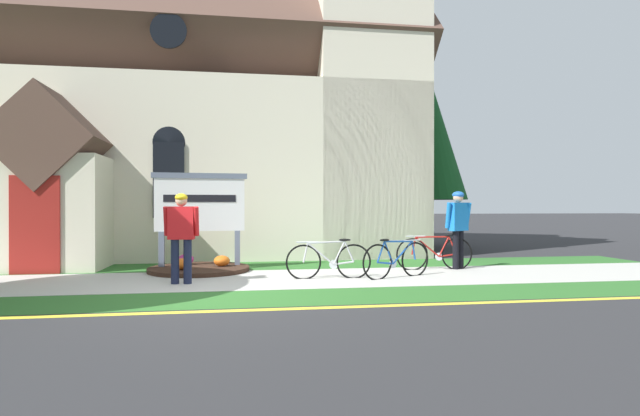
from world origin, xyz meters
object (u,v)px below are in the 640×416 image
cyclist_in_red_jersey (458,223)px  roadside_conifer (423,128)px  bicycle_silver (396,259)px  bicycle_black (435,253)px  bicycle_orange (329,260)px  church_sign (200,206)px  cyclist_in_green_jersey (181,231)px

cyclist_in_red_jersey → roadside_conifer: 6.96m
bicycle_silver → roadside_conifer: size_ratio=0.24×
bicycle_black → bicycle_orange: (-2.61, -1.00, -0.01)m
church_sign → cyclist_in_green_jersey: 2.09m
church_sign → cyclist_in_green_jersey: bearing=-94.9°
church_sign → roadside_conifer: bearing=36.1°
bicycle_silver → bicycle_black: (1.25, 1.09, 0.01)m
bicycle_orange → cyclist_in_red_jersey: bearing=17.6°
bicycle_orange → roadside_conifer: roadside_conifer is taller
bicycle_silver → bicycle_orange: (-1.36, 0.09, -0.01)m
church_sign → bicycle_black: size_ratio=1.22×
bicycle_black → church_sign: bearing=171.6°
bicycle_orange → cyclist_in_green_jersey: cyclist_in_green_jersey is taller
bicycle_orange → cyclist_in_red_jersey: cyclist_in_red_jersey is taller
bicycle_silver → cyclist_in_green_jersey: cyclist_in_green_jersey is taller
bicycle_black → roadside_conifer: size_ratio=0.27×
cyclist_in_green_jersey → roadside_conifer: bearing=44.6°
church_sign → bicycle_silver: size_ratio=1.38×
bicycle_silver → church_sign: bearing=155.0°
church_sign → cyclist_in_red_jersey: church_sign is taller
bicycle_black → cyclist_in_green_jersey: 5.62m
bicycle_black → bicycle_silver: bearing=-138.9°
bicycle_black → cyclist_in_red_jersey: 0.88m
church_sign → cyclist_in_red_jersey: size_ratio=1.23×
church_sign → bicycle_orange: church_sign is taller
cyclist_in_green_jersey → bicycle_silver: bearing=2.2°
bicycle_silver → cyclist_in_red_jersey: 2.22m
bicycle_orange → roadside_conifer: 9.25m
bicycle_black → roadside_conifer: roadside_conifer is taller
bicycle_black → roadside_conifer: (1.99, 6.06, 3.80)m
bicycle_silver → bicycle_black: size_ratio=0.89×
bicycle_orange → cyclist_in_green_jersey: 2.91m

